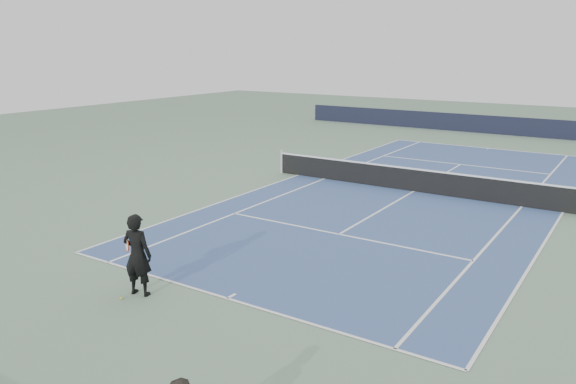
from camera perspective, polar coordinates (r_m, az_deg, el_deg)
The scene contains 6 objects.
ground at distance 23.15m, azimuth 12.66°, elevation 0.04°, with size 80.00×80.00×0.00m, color slate.
court_surface at distance 23.15m, azimuth 12.66°, elevation 0.06°, with size 10.97×23.77×0.01m, color #375082.
tennis_net at distance 23.04m, azimuth 12.72°, elevation 1.26°, with size 12.90×0.10×1.07m.
windscreen_far at distance 40.06m, azimuth 21.84°, elevation 6.22°, with size 30.00×0.25×1.20m, color black.
tennis_player at distance 13.49m, azimuth -15.05°, elevation -6.17°, with size 0.87×0.69×1.97m.
tennis_ball at distance 13.69m, azimuth -16.57°, elevation -10.30°, with size 0.06×0.06×0.06m, color yellow.
Camera 1 is at (7.66, -21.11, 5.62)m, focal length 35.00 mm.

